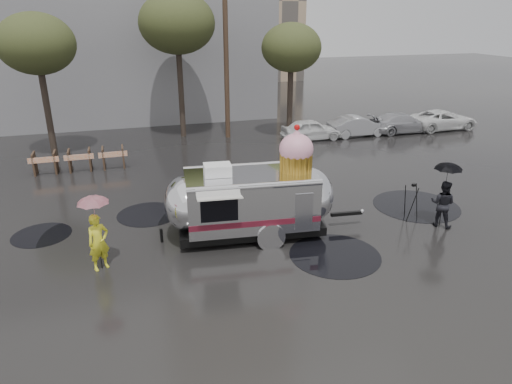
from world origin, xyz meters
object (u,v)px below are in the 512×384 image
object	(u,v)px
person_right	(443,204)
tripod	(412,199)
airstream_trailer	(253,198)
person_left	(99,242)

from	to	relation	value
person_right	tripod	size ratio (longest dim) A/B	1.21
airstream_trailer	person_left	bearing A→B (deg)	-164.40
airstream_trailer	tripod	xyz separation A→B (m)	(5.70, -0.49, -0.53)
airstream_trailer	person_right	xyz separation A→B (m)	(6.40, -1.24, -0.49)
airstream_trailer	person_left	world-z (taller)	airstream_trailer
person_left	person_right	world-z (taller)	person_left
airstream_trailer	person_right	size ratio (longest dim) A/B	4.20
person_left	person_right	xyz separation A→B (m)	(11.21, -0.41, -0.02)
airstream_trailer	person_left	xyz separation A→B (m)	(-4.80, -0.83, -0.47)
person_left	person_right	bearing A→B (deg)	-27.91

